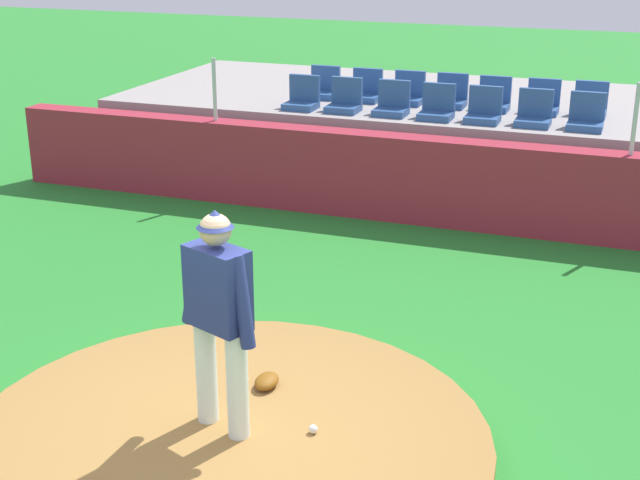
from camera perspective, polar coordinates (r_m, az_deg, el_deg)
ground_plane at (r=7.53m, az=-5.90°, el=-13.44°), size 60.00×60.00×0.00m
pitchers_mound at (r=7.47m, az=-5.93°, el=-12.77°), size 4.27×4.27×0.21m
pitcher at (r=7.00m, az=-6.43°, el=-4.16°), size 0.79×0.44×1.85m
baseball at (r=7.36m, az=-0.44°, el=-11.87°), size 0.07×0.07×0.07m
fielding_glove at (r=8.02m, az=-3.39°, el=-8.90°), size 0.21×0.31×0.11m
brick_barrier at (r=12.73m, az=6.32°, el=3.80°), size 12.82×0.40×1.22m
fence_post_left at (r=13.55m, az=-6.68°, el=9.43°), size 0.06×0.06×0.93m
fence_post_right at (r=12.15m, az=19.30°, el=7.23°), size 0.06×0.06×0.93m
bleacher_platform at (r=15.19m, az=8.73°, el=6.50°), size 10.92×4.39×1.30m
stadium_chair_0 at (r=14.00m, az=-1.12°, el=8.95°), size 0.48×0.44×0.50m
stadium_chair_1 at (r=13.79m, az=1.57°, el=8.78°), size 0.48×0.44×0.50m
stadium_chair_2 at (r=13.59m, az=4.59°, el=8.56°), size 0.48×0.44×0.50m
stadium_chair_3 at (r=13.40m, az=7.43°, el=8.29°), size 0.48×0.44×0.50m
stadium_chair_4 at (r=13.28m, az=10.31°, el=8.03°), size 0.48×0.44×0.50m
stadium_chair_5 at (r=13.21m, az=13.38°, el=7.75°), size 0.48×0.44×0.50m
stadium_chair_6 at (r=13.16m, az=16.47°, el=7.43°), size 0.48×0.44×0.50m
stadium_chair_7 at (r=14.86m, az=0.23°, el=9.60°), size 0.48×0.44×0.50m
stadium_chair_8 at (r=14.61m, az=2.92°, el=9.40°), size 0.48×0.44×0.50m
stadium_chair_9 at (r=14.44m, az=5.60°, el=9.20°), size 0.48×0.44×0.50m
stadium_chair_10 at (r=14.30m, az=8.26°, el=8.99°), size 0.48×0.44×0.50m
stadium_chair_11 at (r=14.14m, az=10.93°, el=8.71°), size 0.48×0.44×0.50m
stadium_chair_12 at (r=14.07m, az=13.90°, el=8.43°), size 0.48×0.44×0.50m
stadium_chair_13 at (r=14.05m, az=16.71°, el=8.16°), size 0.48×0.44×0.50m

